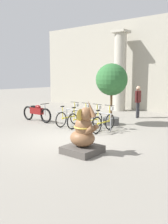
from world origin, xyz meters
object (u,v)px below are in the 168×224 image
bicycle_0 (69,117)px  elephant_statue (83,135)px  motorcycle (37,112)px  bicycle_2 (91,120)px  bicycle_1 (80,118)px  bicycle_3 (104,122)px  potted_tree (112,82)px  person_pedestrian (138,99)px

bicycle_0 → elephant_statue: elephant_statue is taller
motorcycle → bicycle_2: bearing=5.0°
bicycle_1 → bicycle_3: 1.33m
motorcycle → potted_tree: bearing=27.2°
person_pedestrian → motorcycle: bearing=-129.1°
bicycle_2 → potted_tree: potted_tree is taller
bicycle_1 → motorcycle: bearing=-173.2°
elephant_statue → person_pedestrian: bearing=103.8°
motorcycle → person_pedestrian: 5.51m
bicycle_0 → elephant_statue: 4.25m
bicycle_1 → bicycle_3: bearing=-1.4°
bicycle_3 → motorcycle: (-3.94, -0.28, 0.06)m
bicycle_1 → bicycle_2: (0.66, -0.03, 0.00)m
bicycle_3 → potted_tree: potted_tree is taller
bicycle_2 → potted_tree: bearing=86.9°
bicycle_3 → person_pedestrian: size_ratio=0.95×
bicycle_0 → person_pedestrian: bearing=69.1°
elephant_statue → motorcycle: elephant_statue is taller
bicycle_1 → potted_tree: 2.26m
elephant_statue → bicycle_1: bearing=131.6°
bicycle_2 → bicycle_3: (0.66, -0.01, 0.00)m
person_pedestrian → potted_tree: potted_tree is taller
bicycle_0 → potted_tree: (1.41, 1.44, 1.60)m
bicycle_2 → motorcycle: size_ratio=0.79×
bicycle_3 → person_pedestrian: 4.05m
person_pedestrian → elephant_statue: bearing=-76.2°
person_pedestrian → potted_tree: bearing=-92.4°
bicycle_2 → bicycle_3: bearing=-0.5°
elephant_statue → potted_tree: potted_tree is taller
person_pedestrian → bicycle_3: bearing=-83.1°
bicycle_1 → bicycle_2: size_ratio=1.00×
elephant_statue → motorcycle: (-5.12, 2.53, -0.08)m
potted_tree → motorcycle: bearing=-152.8°
bicycle_1 → person_pedestrian: bearing=77.8°
person_pedestrian → potted_tree: size_ratio=0.61×
elephant_statue → motorcycle: bearing=153.8°
bicycle_1 → elephant_statue: elephant_statue is taller
bicycle_3 → person_pedestrian: (-0.48, 3.97, 0.64)m
bicycle_2 → elephant_statue: size_ratio=1.01×
elephant_statue → person_pedestrian: person_pedestrian is taller
bicycle_1 → potted_tree: bearing=62.2°
motorcycle → person_pedestrian: size_ratio=1.20×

